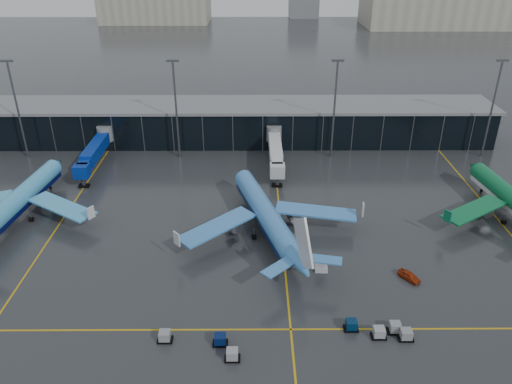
{
  "coord_description": "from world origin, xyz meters",
  "views": [
    {
      "loc": [
        4.52,
        -71.48,
        52.42
      ],
      "look_at": [
        5.0,
        18.0,
        6.0
      ],
      "focal_mm": 35.0,
      "sensor_mm": 36.0,
      "label": 1
    }
  ],
  "objects_px": {
    "baggage_carts": "(313,343)",
    "mobile_airstair": "(321,264)",
    "airliner_arkefly": "(17,188)",
    "service_van_red": "(409,276)",
    "airliner_klm_near": "(265,202)"
  },
  "relations": [
    {
      "from": "baggage_carts",
      "to": "mobile_airstair",
      "type": "distance_m",
      "value": 19.25
    },
    {
      "from": "airliner_arkefly",
      "to": "service_van_red",
      "type": "xyz_separation_m",
      "value": [
        74.64,
        -22.01,
        -5.71
      ]
    },
    {
      "from": "service_van_red",
      "to": "airliner_klm_near",
      "type": "bearing_deg",
      "value": 111.02
    },
    {
      "from": "mobile_airstair",
      "to": "airliner_arkefly",
      "type": "bearing_deg",
      "value": 165.9
    },
    {
      "from": "baggage_carts",
      "to": "service_van_red",
      "type": "relative_size",
      "value": 9.0
    },
    {
      "from": "airliner_klm_near",
      "to": "mobile_airstair",
      "type": "xyz_separation_m",
      "value": [
        9.55,
        -12.38,
        -5.86
      ]
    },
    {
      "from": "baggage_carts",
      "to": "service_van_red",
      "type": "xyz_separation_m",
      "value": [
        18.03,
        15.65,
        -0.06
      ]
    },
    {
      "from": "service_van_red",
      "to": "airliner_arkefly",
      "type": "bearing_deg",
      "value": 127.53
    },
    {
      "from": "airliner_arkefly",
      "to": "baggage_carts",
      "type": "relative_size",
      "value": 1.12
    },
    {
      "from": "airliner_arkefly",
      "to": "mobile_airstair",
      "type": "height_order",
      "value": "airliner_arkefly"
    },
    {
      "from": "baggage_carts",
      "to": "mobile_airstair",
      "type": "xyz_separation_m",
      "value": [
        3.37,
        18.95,
        0.01
      ]
    },
    {
      "from": "mobile_airstair",
      "to": "service_van_red",
      "type": "height_order",
      "value": "mobile_airstair"
    },
    {
      "from": "baggage_carts",
      "to": "service_van_red",
      "type": "height_order",
      "value": "baggage_carts"
    },
    {
      "from": "airliner_klm_near",
      "to": "mobile_airstair",
      "type": "relative_size",
      "value": 12.52
    },
    {
      "from": "airliner_arkefly",
      "to": "mobile_airstair",
      "type": "relative_size",
      "value": 12.11
    }
  ]
}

